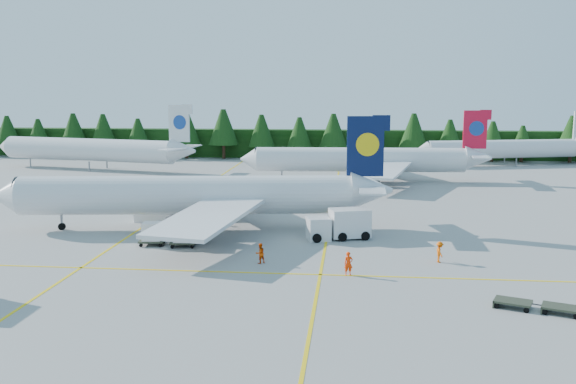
# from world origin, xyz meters

# --- Properties ---
(ground) EXTENTS (320.00, 320.00, 0.00)m
(ground) POSITION_xyz_m (0.00, 0.00, 0.00)
(ground) COLOR gray
(ground) RESTS_ON ground
(taxi_stripe_a) EXTENTS (0.25, 120.00, 0.01)m
(taxi_stripe_a) POSITION_xyz_m (-14.00, 20.00, 0.01)
(taxi_stripe_a) COLOR yellow
(taxi_stripe_a) RESTS_ON ground
(taxi_stripe_b) EXTENTS (0.25, 120.00, 0.01)m
(taxi_stripe_b) POSITION_xyz_m (6.00, 20.00, 0.01)
(taxi_stripe_b) COLOR yellow
(taxi_stripe_b) RESTS_ON ground
(taxi_stripe_cross) EXTENTS (80.00, 0.25, 0.01)m
(taxi_stripe_cross) POSITION_xyz_m (0.00, -6.00, 0.01)
(taxi_stripe_cross) COLOR yellow
(taxi_stripe_cross) RESTS_ON ground
(treeline_hedge) EXTENTS (220.00, 4.00, 6.00)m
(treeline_hedge) POSITION_xyz_m (0.00, 82.00, 3.00)
(treeline_hedge) COLOR black
(treeline_hedge) RESTS_ON ground
(airliner_navy) EXTENTS (41.00, 33.54, 11.95)m
(airliner_navy) POSITION_xyz_m (-9.65, 9.40, 3.59)
(airliner_navy) COLOR silver
(airliner_navy) RESTS_ON ground
(airliner_red) EXTENTS (39.17, 32.18, 11.38)m
(airliner_red) POSITION_xyz_m (8.99, 47.05, 3.42)
(airliner_red) COLOR silver
(airliner_red) RESTS_ON ground
(airliner_far_left) EXTENTS (40.61, 12.74, 12.00)m
(airliner_far_left) POSITION_xyz_m (-41.07, 57.55, 3.76)
(airliner_far_left) COLOR silver
(airliner_far_left) RESTS_ON ground
(airliner_far_right) EXTENTS (34.93, 11.77, 10.37)m
(airliner_far_right) POSITION_xyz_m (36.34, 71.40, 3.25)
(airliner_far_right) COLOR silver
(airliner_far_right) RESTS_ON ground
(airstairs) EXTENTS (4.10, 5.56, 3.65)m
(airstairs) POSITION_xyz_m (-13.67, 13.40, 0.79)
(airstairs) COLOR silver
(airstairs) RESTS_ON ground
(service_truck) EXTENTS (6.57, 3.97, 2.99)m
(service_truck) POSITION_xyz_m (7.17, 6.60, 1.48)
(service_truck) COLOR white
(service_truck) RESTS_ON ground
(dolly_train) EXTENTS (8.64, 4.14, 0.14)m
(dolly_train) POSITION_xyz_m (22.39, -13.45, 0.46)
(dolly_train) COLOR #343A2A
(dolly_train) RESTS_ON ground
(uld_pair) EXTENTS (5.67, 2.32, 1.85)m
(uld_pair) POSITION_xyz_m (-8.92, 2.13, 1.24)
(uld_pair) COLOR #343A2A
(uld_pair) RESTS_ON ground
(crew_a) EXTENTS (0.78, 0.59, 1.92)m
(crew_a) POSITION_xyz_m (8.24, -5.92, 0.96)
(crew_a) COLOR #FF3605
(crew_a) RESTS_ON ground
(crew_b) EXTENTS (1.08, 1.06, 1.76)m
(crew_b) POSITION_xyz_m (0.70, -3.08, 0.88)
(crew_b) COLOR #EB4404
(crew_b) RESTS_ON ground
(crew_c) EXTENTS (0.62, 0.82, 1.81)m
(crew_c) POSITION_xyz_m (16.02, -1.23, 0.91)
(crew_c) COLOR #E55304
(crew_c) RESTS_ON ground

